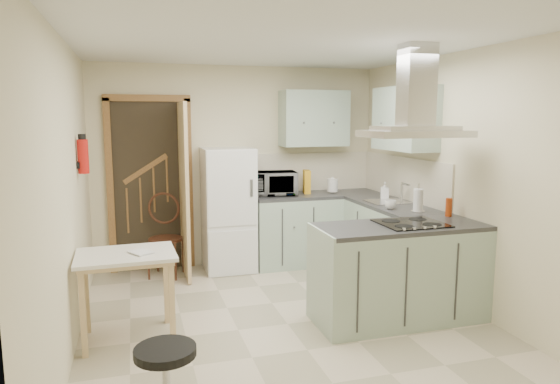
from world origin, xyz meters
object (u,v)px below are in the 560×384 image
object	(u,v)px
peninsula	(400,272)
drop_leaf_table	(128,296)
bentwood_chair	(166,239)
fridge	(228,210)
microwave	(275,183)
extractor_hood	(415,134)

from	to	relation	value
peninsula	drop_leaf_table	distance (m)	2.42
drop_leaf_table	bentwood_chair	world-z (taller)	bentwood_chair
fridge	bentwood_chair	bearing A→B (deg)	-175.71
fridge	microwave	bearing A→B (deg)	3.03
fridge	extractor_hood	world-z (taller)	extractor_hood
extractor_hood	bentwood_chair	world-z (taller)	extractor_hood
extractor_hood	bentwood_chair	bearing A→B (deg)	137.34
fridge	peninsula	size ratio (longest dim) A/B	0.97
fridge	peninsula	distance (m)	2.35
drop_leaf_table	microwave	size ratio (longest dim) A/B	1.51
drop_leaf_table	microwave	distance (m)	2.58
peninsula	drop_leaf_table	world-z (taller)	peninsula
drop_leaf_table	microwave	bearing A→B (deg)	42.47
peninsula	bentwood_chair	distance (m)	2.76
fridge	bentwood_chair	distance (m)	0.82
fridge	peninsula	bearing A→B (deg)	-58.26
peninsula	drop_leaf_table	size ratio (longest dim) A/B	1.94
fridge	extractor_hood	size ratio (longest dim) A/B	1.67
extractor_hood	bentwood_chair	xyz separation A→B (m)	(-2.09, 1.92, -1.27)
peninsula	extractor_hood	xyz separation A→B (m)	(0.10, 0.00, 1.27)
extractor_hood	microwave	distance (m)	2.24
bentwood_chair	microwave	size ratio (longest dim) A/B	1.68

